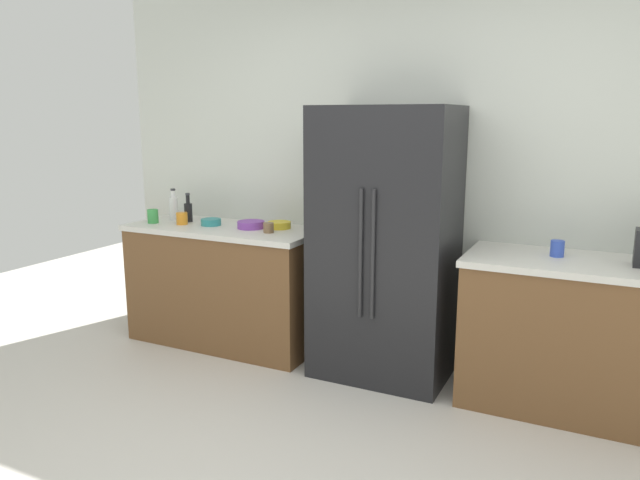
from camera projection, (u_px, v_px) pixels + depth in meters
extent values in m
cube|color=silver|center=(416.00, 166.00, 4.09)|extent=(4.80, 0.10, 2.75)
cube|color=brown|center=(226.00, 287.00, 4.54)|extent=(1.45, 0.61, 0.86)
cube|color=silver|center=(224.00, 229.00, 4.45)|extent=(1.48, 0.64, 0.04)
cube|color=brown|center=(572.00, 339.00, 3.49)|extent=(1.23, 0.61, 0.86)
cube|color=silver|center=(579.00, 264.00, 3.39)|extent=(1.26, 0.64, 0.04)
cube|color=black|center=(385.00, 245.00, 3.89)|extent=(0.88, 0.61, 1.78)
cylinder|color=#262628|center=(361.00, 254.00, 3.62)|extent=(0.02, 0.02, 0.80)
cylinder|color=#262628|center=(373.00, 255.00, 3.59)|extent=(0.02, 0.02, 0.80)
cylinder|color=black|center=(188.00, 213.00, 4.63)|extent=(0.06, 0.06, 0.14)
cylinder|color=black|center=(188.00, 199.00, 4.61)|extent=(0.03, 0.03, 0.07)
cylinder|color=#333338|center=(188.00, 194.00, 4.60)|extent=(0.03, 0.03, 0.02)
cylinder|color=white|center=(174.00, 208.00, 4.71)|extent=(0.07, 0.07, 0.18)
cylinder|color=white|center=(173.00, 194.00, 4.68)|extent=(0.03, 0.03, 0.05)
cylinder|color=#333338|center=(173.00, 190.00, 4.68)|extent=(0.04, 0.04, 0.02)
cylinder|color=green|center=(153.00, 216.00, 4.58)|extent=(0.08, 0.08, 0.11)
cylinder|color=orange|center=(182.00, 218.00, 4.52)|extent=(0.09, 0.09, 0.09)
cylinder|color=brown|center=(268.00, 228.00, 4.20)|extent=(0.07, 0.07, 0.07)
cylinder|color=blue|center=(557.00, 249.00, 3.48)|extent=(0.08, 0.08, 0.09)
cylinder|color=purple|center=(251.00, 225.00, 4.37)|extent=(0.20, 0.20, 0.05)
cylinder|color=teal|center=(211.00, 222.00, 4.49)|extent=(0.15, 0.15, 0.05)
cylinder|color=yellow|center=(279.00, 225.00, 4.36)|extent=(0.17, 0.17, 0.05)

